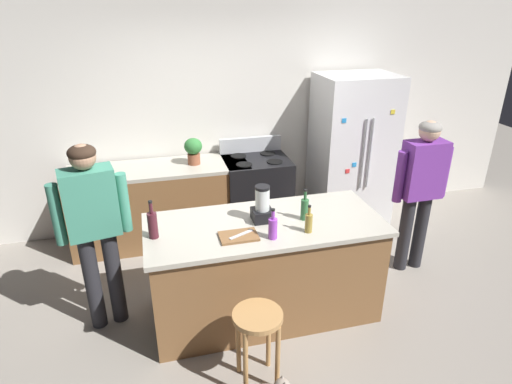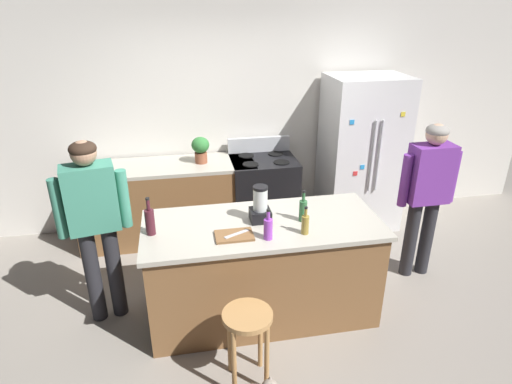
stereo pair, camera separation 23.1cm
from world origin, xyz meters
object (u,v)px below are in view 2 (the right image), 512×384
object	(u,v)px
person_by_sink_right	(427,188)
bar_stool	(248,329)
stove_range	(263,194)
person_by_island_left	(94,217)
bottle_olive_oil	(303,210)
bottle_soda	(268,228)
kitchen_island	(262,269)
bottle_wine	(150,221)
bottle_vinegar	(305,224)
chef_knife	(237,234)
cutting_board	(234,236)
blender_appliance	(260,206)
potted_plant	(201,148)
refrigerator	(361,154)

from	to	relation	value
person_by_sink_right	bar_stool	bearing A→B (deg)	-151.30
stove_range	person_by_island_left	xyz separation A→B (m)	(-1.68, -1.31, 0.53)
bottle_olive_oil	bottle_soda	world-z (taller)	bottle_olive_oil
kitchen_island	person_by_sink_right	distance (m)	1.79
bottle_olive_oil	bottle_wine	xyz separation A→B (m)	(-1.25, 0.01, 0.02)
bottle_vinegar	chef_knife	xyz separation A→B (m)	(-0.54, 0.05, -0.06)
person_by_island_left	person_by_sink_right	distance (m)	3.05
bottle_vinegar	chef_knife	distance (m)	0.55
bar_stool	bottle_soda	xyz separation A→B (m)	(0.25, 0.49, 0.53)
person_by_island_left	cutting_board	distance (m)	1.17
stove_range	bottle_wine	size ratio (longest dim) A/B	3.49
stove_range	bar_stool	distance (m)	2.34
person_by_sink_right	blender_appliance	world-z (taller)	person_by_sink_right
stove_range	potted_plant	xyz separation A→B (m)	(-0.72, 0.03, 0.62)
bottle_soda	chef_knife	size ratio (longest dim) A/B	1.16
bar_stool	potted_plant	world-z (taller)	potted_plant
bar_stool	person_by_sink_right	bearing A→B (deg)	28.70
person_by_island_left	bar_stool	size ratio (longest dim) A/B	2.64
bar_stool	bottle_vinegar	size ratio (longest dim) A/B	2.65
bottle_soda	bottle_wine	xyz separation A→B (m)	(-0.90, 0.25, 0.02)
person_by_sink_right	chef_knife	world-z (taller)	person_by_sink_right
kitchen_island	bottle_vinegar	xyz separation A→B (m)	(0.29, -0.23, 0.54)
blender_appliance	bottle_vinegar	bearing A→B (deg)	-42.58
bottle_wine	chef_knife	size ratio (longest dim) A/B	1.44
person_by_sink_right	bottle_vinegar	world-z (taller)	person_by_sink_right
person_by_island_left	bar_stool	bearing A→B (deg)	-40.92
kitchen_island	bottle_vinegar	distance (m)	0.66
bottle_olive_oil	bottle_vinegar	size ratio (longest dim) A/B	1.17
person_by_sink_right	bottle_soda	bearing A→B (deg)	-161.14
cutting_board	blender_appliance	bearing A→B (deg)	42.00
bottle_soda	bottle_vinegar	distance (m)	0.31
kitchen_island	bottle_vinegar	world-z (taller)	bottle_vinegar
refrigerator	bottle_soda	distance (m)	2.34
person_by_sink_right	bottle_olive_oil	world-z (taller)	person_by_sink_right
chef_knife	cutting_board	bearing A→B (deg)	154.50
bottle_vinegar	chef_knife	world-z (taller)	bottle_vinegar
potted_plant	person_by_sink_right	bearing A→B (deg)	-30.57
person_by_sink_right	cutting_board	xyz separation A→B (m)	(-1.95, -0.50, -0.03)
bar_stool	bottle_olive_oil	world-z (taller)	bottle_olive_oil
potted_plant	bottle_olive_oil	size ratio (longest dim) A/B	1.09
bottle_vinegar	bottle_wine	world-z (taller)	bottle_wine
bar_stool	bottle_olive_oil	distance (m)	1.08
blender_appliance	bottle_vinegar	xyz separation A→B (m)	(0.31, -0.28, -0.05)
blender_appliance	chef_knife	xyz separation A→B (m)	(-0.23, -0.23, -0.11)
refrigerator	bar_stool	size ratio (longest dim) A/B	2.95
bottle_wine	stove_range	bearing A→B (deg)	51.42
refrigerator	bottle_soda	size ratio (longest dim) A/B	7.20
cutting_board	chef_knife	size ratio (longest dim) A/B	1.36
bottle_olive_oil	chef_knife	world-z (taller)	bottle_olive_oil
kitchen_island	refrigerator	bearing A→B (deg)	44.56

